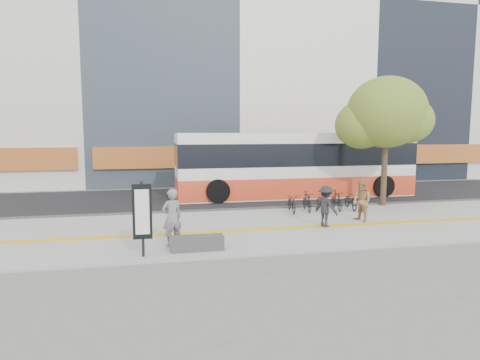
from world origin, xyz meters
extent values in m
plane|color=#60605B|center=(0.00, 0.00, 0.00)|extent=(120.00, 120.00, 0.00)
cube|color=gray|center=(0.00, 1.50, 0.04)|extent=(40.00, 7.00, 0.08)
cube|color=gold|center=(0.00, 1.00, 0.09)|extent=(40.00, 0.45, 0.01)
cube|color=black|center=(0.00, 9.00, 0.03)|extent=(40.00, 8.00, 0.06)
cube|color=#313133|center=(0.00, 5.00, 0.07)|extent=(40.00, 0.25, 0.14)
cube|color=#B45D25|center=(2.00, 14.05, 2.00)|extent=(19.00, 0.50, 1.40)
cube|color=silver|center=(20.00, 20.00, 13.00)|extent=(16.00, 12.00, 26.00)
cube|color=#B45D25|center=(20.00, 14.05, 2.00)|extent=(15.20, 0.50, 1.40)
cube|color=#313133|center=(-2.60, -1.20, 0.30)|extent=(1.60, 0.45, 0.45)
cylinder|color=black|center=(-4.20, -1.50, 1.18)|extent=(0.08, 0.08, 2.20)
cube|color=black|center=(-4.20, -1.50, 1.40)|extent=(0.55, 0.08, 1.60)
cube|color=white|center=(-4.20, -1.55, 1.40)|extent=(0.40, 0.02, 1.30)
cylinder|color=#3C2A1B|center=(7.20, 4.70, 1.68)|extent=(0.28, 0.28, 3.20)
ellipsoid|color=#527025|center=(7.20, 4.70, 4.60)|extent=(3.80, 3.80, 3.42)
ellipsoid|color=#527025|center=(6.20, 5.20, 4.00)|extent=(2.60, 2.60, 2.34)
ellipsoid|color=#527025|center=(8.10, 4.30, 4.20)|extent=(2.40, 2.40, 2.16)
ellipsoid|color=#527025|center=(7.50, 5.50, 5.40)|extent=(2.20, 2.20, 1.98)
cube|color=white|center=(4.01, 8.50, 1.83)|extent=(13.26, 2.76, 3.54)
cube|color=#DE4221|center=(4.01, 8.50, 0.67)|extent=(13.28, 2.78, 1.10)
cube|color=black|center=(4.01, 8.50, 2.44)|extent=(13.28, 2.78, 1.22)
cylinder|color=black|center=(-0.63, 7.12, 0.67)|extent=(1.22, 0.39, 1.22)
cylinder|color=black|center=(-0.63, 9.88, 0.67)|extent=(1.22, 0.39, 1.22)
cylinder|color=black|center=(8.65, 7.12, 0.67)|extent=(1.22, 0.39, 1.22)
cylinder|color=black|center=(8.65, 9.88, 0.67)|extent=(1.22, 0.39, 1.22)
imported|color=black|center=(2.24, 4.00, 0.48)|extent=(0.73, 1.59, 0.80)
imported|color=black|center=(2.96, 4.00, 0.53)|extent=(0.61, 1.53, 0.89)
imported|color=black|center=(3.69, 4.00, 0.48)|extent=(0.73, 1.59, 0.80)
imported|color=black|center=(4.41, 4.00, 0.53)|extent=(0.61, 1.53, 0.89)
imported|color=black|center=(5.13, 4.00, 0.48)|extent=(0.73, 1.59, 0.80)
imported|color=black|center=(-3.32, -0.51, 0.99)|extent=(0.78, 0.65, 1.82)
imported|color=#A47847|center=(4.32, 1.51, 0.91)|extent=(0.83, 0.95, 1.66)
imported|color=black|center=(2.51, 0.91, 0.87)|extent=(0.98, 1.17, 1.57)
camera|label=1|loc=(-3.92, -13.53, 3.69)|focal=31.10mm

